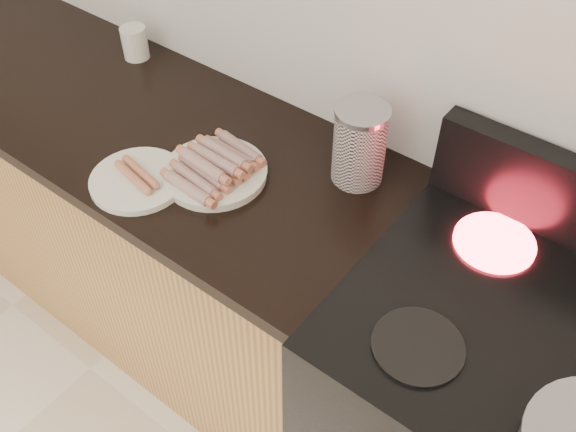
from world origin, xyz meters
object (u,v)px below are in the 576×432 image
Objects in this scene: main_plate at (215,174)px; canister at (360,144)px; side_plate at (138,180)px; mug at (135,43)px.

canister is (0.28, 0.21, 0.09)m from main_plate.
main_plate is 0.19m from side_plate.
side_plate is 0.55m from canister.
side_plate is 1.16× the size of canister.
main_plate is 2.63× the size of mug.
canister is at bearing -3.45° from mug.
canister is at bearing 40.05° from side_plate.
main_plate is at bearing -25.18° from mug.
canister is (0.41, 0.35, 0.09)m from side_plate.
canister reaches higher than mug.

